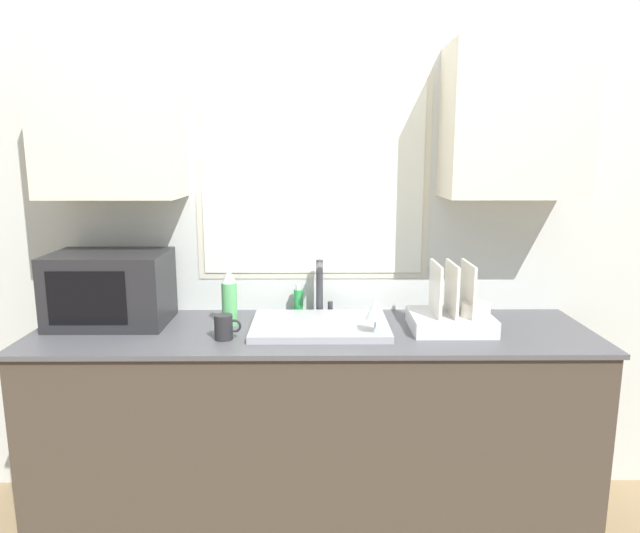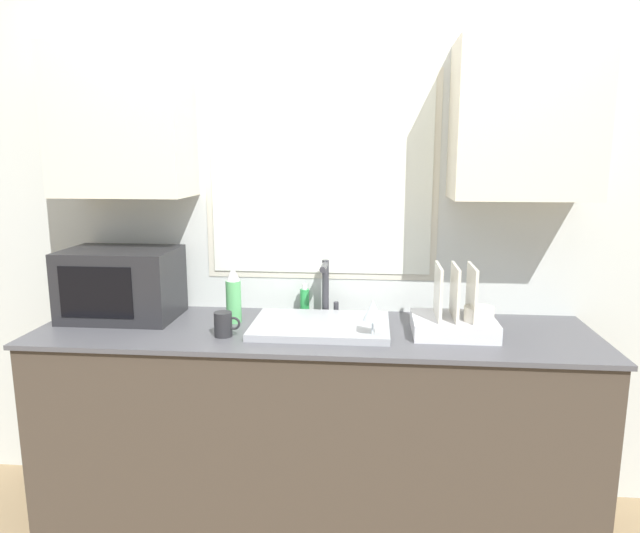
{
  "view_description": "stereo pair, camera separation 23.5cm",
  "coord_description": "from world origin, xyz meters",
  "px_view_note": "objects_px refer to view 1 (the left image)",
  "views": [
    {
      "loc": [
        0.01,
        -2.03,
        1.64
      ],
      "look_at": [
        0.03,
        0.28,
        1.19
      ],
      "focal_mm": 32.0,
      "sensor_mm": 36.0,
      "label": 1
    },
    {
      "loc": [
        0.25,
        -2.02,
        1.64
      ],
      "look_at": [
        0.03,
        0.28,
        1.19
      ],
      "focal_mm": 32.0,
      "sensor_mm": 36.0,
      "label": 2
    }
  ],
  "objects_px": {
    "spray_bottle": "(229,298)",
    "soap_bottle": "(298,301)",
    "wine_glass": "(375,310)",
    "faucet": "(321,283)",
    "microwave": "(110,288)",
    "dish_rack": "(453,315)",
    "mug_near_sink": "(224,327)"
  },
  "relations": [
    {
      "from": "spray_bottle",
      "to": "soap_bottle",
      "type": "bearing_deg",
      "value": 31.87
    },
    {
      "from": "spray_bottle",
      "to": "wine_glass",
      "type": "distance_m",
      "value": 0.65
    },
    {
      "from": "faucet",
      "to": "wine_glass",
      "type": "relative_size",
      "value": 1.51
    },
    {
      "from": "microwave",
      "to": "spray_bottle",
      "type": "distance_m",
      "value": 0.53
    },
    {
      "from": "faucet",
      "to": "spray_bottle",
      "type": "height_order",
      "value": "faucet"
    },
    {
      "from": "faucet",
      "to": "wine_glass",
      "type": "height_order",
      "value": "faucet"
    },
    {
      "from": "soap_bottle",
      "to": "spray_bottle",
      "type": "bearing_deg",
      "value": -148.13
    },
    {
      "from": "dish_rack",
      "to": "mug_near_sink",
      "type": "distance_m",
      "value": 0.96
    },
    {
      "from": "wine_glass",
      "to": "mug_near_sink",
      "type": "bearing_deg",
      "value": 178.99
    },
    {
      "from": "dish_rack",
      "to": "microwave",
      "type": "bearing_deg",
      "value": 175.81
    },
    {
      "from": "spray_bottle",
      "to": "mug_near_sink",
      "type": "relative_size",
      "value": 2.34
    },
    {
      "from": "dish_rack",
      "to": "soap_bottle",
      "type": "bearing_deg",
      "value": 158.08
    },
    {
      "from": "mug_near_sink",
      "to": "wine_glass",
      "type": "bearing_deg",
      "value": -1.01
    },
    {
      "from": "mug_near_sink",
      "to": "faucet",
      "type": "bearing_deg",
      "value": 41.76
    },
    {
      "from": "dish_rack",
      "to": "wine_glass",
      "type": "distance_m",
      "value": 0.37
    },
    {
      "from": "spray_bottle",
      "to": "wine_glass",
      "type": "bearing_deg",
      "value": -19.08
    },
    {
      "from": "mug_near_sink",
      "to": "spray_bottle",
      "type": "bearing_deg",
      "value": 91.97
    },
    {
      "from": "dish_rack",
      "to": "mug_near_sink",
      "type": "relative_size",
      "value": 3.11
    },
    {
      "from": "microwave",
      "to": "wine_glass",
      "type": "xyz_separation_m",
      "value": [
        1.14,
        -0.24,
        -0.04
      ]
    },
    {
      "from": "dish_rack",
      "to": "wine_glass",
      "type": "height_order",
      "value": "dish_rack"
    },
    {
      "from": "wine_glass",
      "to": "microwave",
      "type": "bearing_deg",
      "value": 168.22
    },
    {
      "from": "faucet",
      "to": "microwave",
      "type": "distance_m",
      "value": 0.93
    },
    {
      "from": "dish_rack",
      "to": "spray_bottle",
      "type": "relative_size",
      "value": 1.33
    },
    {
      "from": "spray_bottle",
      "to": "soap_bottle",
      "type": "xyz_separation_m",
      "value": [
        0.29,
        0.18,
        -0.06
      ]
    },
    {
      "from": "microwave",
      "to": "soap_bottle",
      "type": "distance_m",
      "value": 0.84
    },
    {
      "from": "microwave",
      "to": "mug_near_sink",
      "type": "height_order",
      "value": "microwave"
    },
    {
      "from": "microwave",
      "to": "soap_bottle",
      "type": "bearing_deg",
      "value": 10.97
    },
    {
      "from": "faucet",
      "to": "dish_rack",
      "type": "height_order",
      "value": "dish_rack"
    },
    {
      "from": "spray_bottle",
      "to": "faucet",
      "type": "bearing_deg",
      "value": 20.33
    },
    {
      "from": "spray_bottle",
      "to": "mug_near_sink",
      "type": "height_order",
      "value": "spray_bottle"
    },
    {
      "from": "dish_rack",
      "to": "spray_bottle",
      "type": "distance_m",
      "value": 0.96
    },
    {
      "from": "dish_rack",
      "to": "soap_bottle",
      "type": "relative_size",
      "value": 2.42
    }
  ]
}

